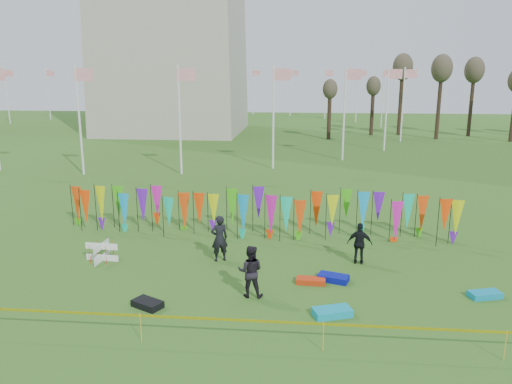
# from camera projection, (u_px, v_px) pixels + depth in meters

# --- Properties ---
(ground) EXTENTS (160.00, 160.00, 0.00)m
(ground) POSITION_uv_depth(u_px,v_px,m) (230.00, 301.00, 16.79)
(ground) COLOR #325819
(ground) RESTS_ON ground
(flagpole_ring) EXTENTS (57.40, 56.16, 8.00)m
(flagpole_ring) POSITION_uv_depth(u_px,v_px,m) (175.00, 100.00, 63.59)
(flagpole_ring) COLOR silver
(flagpole_ring) RESTS_ON ground
(banner_row) EXTENTS (18.64, 0.64, 2.09)m
(banner_row) POSITION_uv_depth(u_px,v_px,m) (257.00, 210.00, 23.22)
(banner_row) COLOR black
(banner_row) RESTS_ON ground
(caution_tape_near) EXTENTS (26.00, 0.02, 0.90)m
(caution_tape_near) POSITION_uv_depth(u_px,v_px,m) (207.00, 320.00, 13.88)
(caution_tape_near) COLOR #F0F205
(caution_tape_near) RESTS_ON ground
(box_kite) EXTENTS (0.71, 0.71, 0.78)m
(box_kite) POSITION_uv_depth(u_px,v_px,m) (102.00, 252.00, 20.22)
(box_kite) COLOR red
(box_kite) RESTS_ON ground
(person_left) EXTENTS (0.85, 0.76, 1.92)m
(person_left) POSITION_uv_depth(u_px,v_px,m) (219.00, 238.00, 20.13)
(person_left) COLOR black
(person_left) RESTS_ON ground
(person_mid) EXTENTS (0.90, 0.57, 1.82)m
(person_mid) POSITION_uv_depth(u_px,v_px,m) (250.00, 271.00, 16.93)
(person_mid) COLOR black
(person_mid) RESTS_ON ground
(person_right) EXTENTS (1.07, 0.72, 1.69)m
(person_right) POSITION_uv_depth(u_px,v_px,m) (360.00, 244.00, 19.86)
(person_right) COLOR black
(person_right) RESTS_ON ground
(kite_bag_turquoise) EXTENTS (1.33, 0.96, 0.24)m
(kite_bag_turquoise) POSITION_uv_depth(u_px,v_px,m) (332.00, 312.00, 15.73)
(kite_bag_turquoise) COLOR #0CA0BE
(kite_bag_turquoise) RESTS_ON ground
(kite_bag_blue) EXTENTS (1.23, 0.90, 0.23)m
(kite_bag_blue) POSITION_uv_depth(u_px,v_px,m) (333.00, 278.00, 18.36)
(kite_bag_blue) COLOR #091199
(kite_bag_blue) RESTS_ON ground
(kite_bag_red) EXTENTS (1.08, 0.54, 0.19)m
(kite_bag_red) POSITION_uv_depth(u_px,v_px,m) (311.00, 281.00, 18.15)
(kite_bag_red) COLOR red
(kite_bag_red) RESTS_ON ground
(kite_bag_black) EXTENTS (1.14, 0.97, 0.23)m
(kite_bag_black) POSITION_uv_depth(u_px,v_px,m) (148.00, 304.00, 16.31)
(kite_bag_black) COLOR black
(kite_bag_black) RESTS_ON ground
(kite_bag_teal) EXTENTS (1.17, 0.79, 0.21)m
(kite_bag_teal) POSITION_uv_depth(u_px,v_px,m) (485.00, 295.00, 17.01)
(kite_bag_teal) COLOR #0D8EB9
(kite_bag_teal) RESTS_ON ground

